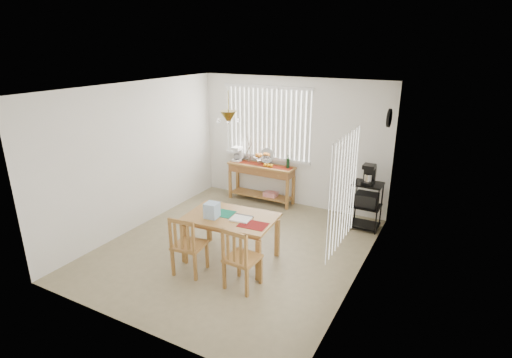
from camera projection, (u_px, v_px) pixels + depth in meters
The scene contains 10 objects.
ground at pixel (235, 248), 6.62m from camera, with size 4.00×4.50×0.01m, color gray.
room_shell at pixel (234, 148), 6.08m from camera, with size 4.20×4.70×2.70m.
sideboard at pixel (262, 174), 8.36m from camera, with size 1.44×0.40×0.81m.
sideboard_items at pixel (252, 157), 8.37m from camera, with size 1.37×0.34×0.62m.
wire_cart at pixel (366, 201), 7.16m from camera, with size 0.51×0.41×0.86m.
cart_items at pixel (369, 174), 7.00m from camera, with size 0.20×0.24×0.36m.
dining_table at pixel (231, 221), 6.07m from camera, with size 1.42×0.98×0.72m.
table_items at pixel (219, 212), 5.97m from camera, with size 1.07×0.46×0.23m.
chair_left at pixel (188, 245), 5.74m from camera, with size 0.48×0.48×0.92m.
chair_right at pixel (241, 259), 5.39m from camera, with size 0.45×0.45×0.92m.
Camera 1 is at (3.10, -5.02, 3.22)m, focal length 28.00 mm.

